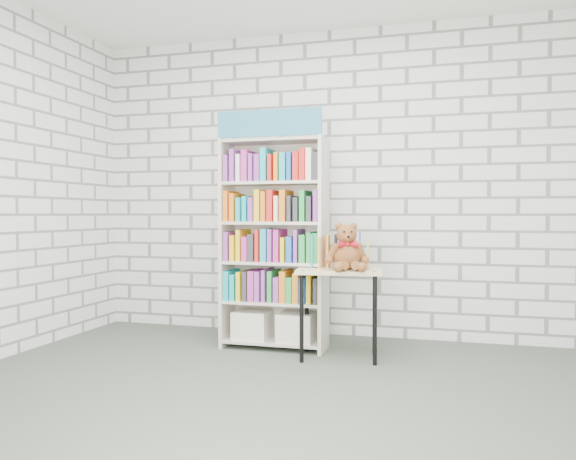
# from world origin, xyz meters

# --- Properties ---
(ground) EXTENTS (4.50, 4.50, 0.00)m
(ground) POSITION_xyz_m (0.00, 0.00, 0.00)
(ground) COLOR #3F493D
(ground) RESTS_ON ground
(room_shell) EXTENTS (4.52, 4.02, 2.81)m
(room_shell) POSITION_xyz_m (0.00, 0.00, 1.78)
(room_shell) COLOR silver
(room_shell) RESTS_ON ground
(bookshelf) EXTENTS (0.87, 0.34, 1.95)m
(bookshelf) POSITION_xyz_m (-0.33, 1.36, 0.89)
(bookshelf) COLOR beige
(bookshelf) RESTS_ON ground
(display_table) EXTENTS (0.70, 0.53, 0.69)m
(display_table) POSITION_xyz_m (0.25, 1.17, 0.60)
(display_table) COLOR #D9C282
(display_table) RESTS_ON ground
(table_books) EXTENTS (0.47, 0.26, 0.27)m
(table_books) POSITION_xyz_m (0.24, 1.28, 0.83)
(table_books) COLOR teal
(table_books) RESTS_ON display_table
(teddy_bear) EXTENTS (0.33, 0.32, 0.36)m
(teddy_bear) POSITION_xyz_m (0.32, 1.08, 0.84)
(teddy_bear) COLOR brown
(teddy_bear) RESTS_ON display_table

